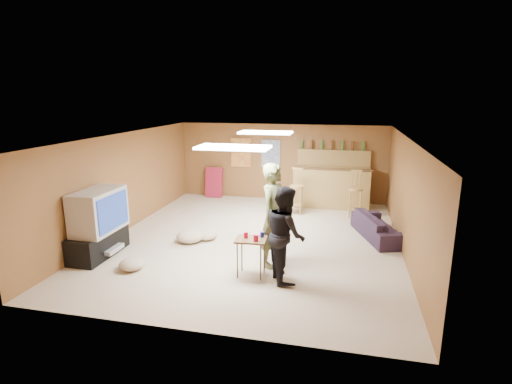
% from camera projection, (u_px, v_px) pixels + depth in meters
% --- Properties ---
extents(ground, '(7.00, 7.00, 0.00)m').
position_uv_depth(ground, '(254.00, 239.00, 8.55)').
color(ground, '#BEAB91').
rests_on(ground, ground).
extents(ceiling, '(6.00, 7.00, 0.02)m').
position_uv_depth(ceiling, '(254.00, 136.00, 8.03)').
color(ceiling, silver).
rests_on(ceiling, ground).
extents(wall_back, '(6.00, 0.02, 2.20)m').
position_uv_depth(wall_back, '(281.00, 162.00, 11.60)').
color(wall_back, brown).
rests_on(wall_back, ground).
extents(wall_front, '(6.00, 0.02, 2.20)m').
position_uv_depth(wall_front, '(190.00, 253.00, 4.97)').
color(wall_front, brown).
rests_on(wall_front, ground).
extents(wall_left, '(0.02, 7.00, 2.20)m').
position_uv_depth(wall_left, '(124.00, 183.00, 8.93)').
color(wall_left, brown).
rests_on(wall_left, ground).
extents(wall_right, '(0.02, 7.00, 2.20)m').
position_uv_depth(wall_right, '(406.00, 198.00, 7.64)').
color(wall_right, brown).
rests_on(wall_right, ground).
extents(tv_stand, '(0.55, 1.30, 0.50)m').
position_uv_depth(tv_stand, '(98.00, 243.00, 7.65)').
color(tv_stand, black).
rests_on(tv_stand, ground).
extents(dvd_box, '(0.35, 0.50, 0.08)m').
position_uv_depth(dvd_box, '(109.00, 249.00, 7.63)').
color(dvd_box, '#B2B2B7').
rests_on(dvd_box, tv_stand).
extents(tv_body, '(0.60, 1.10, 0.80)m').
position_uv_depth(tv_body, '(98.00, 211.00, 7.48)').
color(tv_body, '#B2B2B7').
rests_on(tv_body, tv_stand).
extents(tv_screen, '(0.02, 0.95, 0.65)m').
position_uv_depth(tv_screen, '(113.00, 212.00, 7.42)').
color(tv_screen, navy).
rests_on(tv_screen, tv_body).
extents(bar_counter, '(2.00, 0.60, 1.10)m').
position_uv_depth(bar_counter, '(332.00, 187.00, 10.89)').
color(bar_counter, olive).
rests_on(bar_counter, ground).
extents(bar_lip, '(2.10, 0.12, 0.05)m').
position_uv_depth(bar_lip, '(332.00, 169.00, 10.52)').
color(bar_lip, '#442B15').
rests_on(bar_lip, bar_counter).
extents(bar_shelf, '(2.00, 0.18, 0.05)m').
position_uv_depth(bar_shelf, '(334.00, 151.00, 11.09)').
color(bar_shelf, olive).
rests_on(bar_shelf, bar_backing).
extents(bar_backing, '(2.00, 0.14, 0.60)m').
position_uv_depth(bar_backing, '(333.00, 161.00, 11.18)').
color(bar_backing, olive).
rests_on(bar_backing, bar_counter).
extents(poster_left, '(0.60, 0.03, 0.85)m').
position_uv_depth(poster_left, '(241.00, 153.00, 11.76)').
color(poster_left, '#BF3F26').
rests_on(poster_left, wall_back).
extents(poster_right, '(0.55, 0.03, 0.80)m').
position_uv_depth(poster_right, '(271.00, 154.00, 11.57)').
color(poster_right, '#334C99').
rests_on(poster_right, wall_back).
extents(folding_chair_stack, '(0.50, 0.26, 0.91)m').
position_uv_depth(folding_chair_stack, '(214.00, 182.00, 12.00)').
color(folding_chair_stack, maroon).
rests_on(folding_chair_stack, ground).
extents(ceiling_panel_front, '(1.20, 0.60, 0.04)m').
position_uv_depth(ceiling_panel_front, '(233.00, 147.00, 6.61)').
color(ceiling_panel_front, white).
rests_on(ceiling_panel_front, ceiling).
extents(ceiling_panel_back, '(1.20, 0.60, 0.04)m').
position_uv_depth(ceiling_panel_back, '(266.00, 133.00, 9.17)').
color(ceiling_panel_back, white).
rests_on(ceiling_panel_back, ceiling).
extents(person_olive, '(0.67, 0.80, 1.87)m').
position_uv_depth(person_olive, '(274.00, 215.00, 7.07)').
color(person_olive, '#525933').
rests_on(person_olive, ground).
extents(person_black, '(0.86, 0.95, 1.60)m').
position_uv_depth(person_black, '(285.00, 234.00, 6.55)').
color(person_black, black).
rests_on(person_black, ground).
extents(sofa, '(1.19, 1.85, 0.50)m').
position_uv_depth(sofa, '(379.00, 226.00, 8.61)').
color(sofa, black).
rests_on(sofa, ground).
extents(tray_table, '(0.54, 0.44, 0.67)m').
position_uv_depth(tray_table, '(251.00, 257.00, 6.78)').
color(tray_table, '#442B15').
rests_on(tray_table, ground).
extents(cup_red_near, '(0.08, 0.08, 0.10)m').
position_uv_depth(cup_red_near, '(246.00, 235.00, 6.74)').
color(cup_red_near, red).
rests_on(cup_red_near, tray_table).
extents(cup_red_far, '(0.11, 0.11, 0.11)m').
position_uv_depth(cup_red_far, '(256.00, 238.00, 6.59)').
color(cup_red_far, red).
rests_on(cup_red_far, tray_table).
extents(cup_blue, '(0.09, 0.09, 0.10)m').
position_uv_depth(cup_blue, '(262.00, 234.00, 6.76)').
color(cup_blue, navy).
rests_on(cup_blue, tray_table).
extents(bar_stool_left, '(0.44, 0.44, 1.12)m').
position_uv_depth(bar_stool_left, '(296.00, 193.00, 10.28)').
color(bar_stool_left, olive).
rests_on(bar_stool_left, ground).
extents(bar_stool_right, '(0.37, 0.37, 1.14)m').
position_uv_depth(bar_stool_right, '(355.00, 195.00, 10.01)').
color(bar_stool_right, olive).
rests_on(bar_stool_right, ground).
extents(cushion_near_tv, '(0.73, 0.73, 0.25)m').
position_uv_depth(cushion_near_tv, '(190.00, 236.00, 8.38)').
color(cushion_near_tv, tan).
rests_on(cushion_near_tv, ground).
extents(cushion_mid, '(0.50, 0.50, 0.20)m').
position_uv_depth(cushion_mid, '(207.00, 235.00, 8.54)').
color(cushion_mid, tan).
rests_on(cushion_mid, ground).
extents(cushion_far, '(0.59, 0.59, 0.20)m').
position_uv_depth(cushion_far, '(132.00, 264.00, 7.07)').
color(cushion_far, tan).
rests_on(cushion_far, ground).
extents(bottle_row, '(1.76, 0.08, 0.26)m').
position_uv_depth(bottle_row, '(332.00, 145.00, 11.05)').
color(bottle_row, '#3F7233').
rests_on(bottle_row, bar_shelf).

